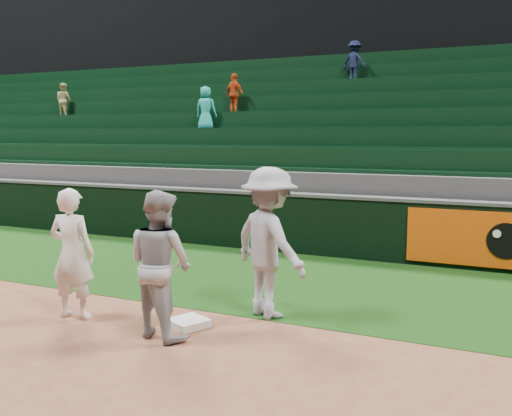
{
  "coord_description": "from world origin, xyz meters",
  "views": [
    {
      "loc": [
        3.62,
        -5.75,
        2.45
      ],
      "look_at": [
        -0.17,
        2.3,
        1.3
      ],
      "focal_mm": 40.0,
      "sensor_mm": 36.0,
      "label": 1
    }
  ],
  "objects": [
    {
      "name": "first_baseman",
      "position": [
        -1.77,
        -0.07,
        0.88
      ],
      "size": [
        0.7,
        0.51,
        1.75
      ],
      "primitive_type": "imported",
      "rotation": [
        0.0,
        0.0,
        3.3
      ],
      "color": "white",
      "rests_on": "ground"
    },
    {
      "name": "foul_grass",
      "position": [
        0.0,
        3.0,
        0.0
      ],
      "size": [
        36.0,
        4.2,
        0.01
      ],
      "primitive_type": "cube",
      "color": "black",
      "rests_on": "ground"
    },
    {
      "name": "ground",
      "position": [
        0.0,
        0.0,
        0.0
      ],
      "size": [
        70.0,
        70.0,
        0.0
      ],
      "primitive_type": "plane",
      "color": "brown",
      "rests_on": "ground"
    },
    {
      "name": "baserunner",
      "position": [
        -0.3,
        -0.15,
        0.9
      ],
      "size": [
        1.02,
        0.88,
        1.8
      ],
      "primitive_type": "imported",
      "rotation": [
        0.0,
        0.0,
        2.88
      ],
      "color": "#9698A0",
      "rests_on": "ground"
    },
    {
      "name": "field_wall",
      "position": [
        0.03,
        5.2,
        0.63
      ],
      "size": [
        36.0,
        0.45,
        1.25
      ],
      "color": "black",
      "rests_on": "ground"
    },
    {
      "name": "first_base",
      "position": [
        -0.18,
        0.27,
        0.05
      ],
      "size": [
        0.57,
        0.57,
        0.1
      ],
      "primitive_type": "cube",
      "rotation": [
        0.0,
        0.0,
        -0.42
      ],
      "color": "white",
      "rests_on": "ground"
    },
    {
      "name": "base_coach",
      "position": [
        0.59,
        1.1,
        1.02
      ],
      "size": [
        1.5,
        1.27,
        2.02
      ],
      "primitive_type": "imported",
      "rotation": [
        0.0,
        0.0,
        2.65
      ],
      "color": "#999BA6",
      "rests_on": "foul_grass"
    },
    {
      "name": "stadium_seating",
      "position": [
        -0.0,
        8.97,
        1.7
      ],
      "size": [
        36.0,
        5.95,
        5.04
      ],
      "color": "#38383A",
      "rests_on": "ground"
    },
    {
      "name": "upper_deck",
      "position": [
        0.0,
        17.45,
        6.0
      ],
      "size": [
        40.0,
        12.0,
        12.0
      ],
      "primitive_type": "cube",
      "color": "black",
      "rests_on": "ground"
    }
  ]
}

